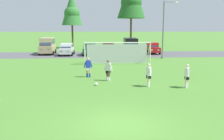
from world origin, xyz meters
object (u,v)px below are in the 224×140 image
(soccer_goal, at_px, (117,52))
(player_defender_far, at_px, (88,67))
(parked_car_slot_far_left, at_px, (48,45))
(street_lamp, at_px, (165,29))
(parked_car_slot_right, at_px, (152,48))
(parked_car_slot_center, at_px, (108,48))
(parked_car_slot_center_left, at_px, (90,49))
(player_winger_left, at_px, (149,75))
(player_striker_near, at_px, (187,76))
(parked_car_slot_left, at_px, (67,49))
(player_midfield_center, at_px, (108,70))
(parked_car_slot_center_right, at_px, (130,46))
(soccer_ball, at_px, (96,84))

(soccer_goal, bearing_deg, player_defender_far, -112.26)
(parked_car_slot_far_left, height_order, street_lamp, street_lamp)
(parked_car_slot_right, bearing_deg, parked_car_slot_far_left, 179.11)
(parked_car_slot_center, height_order, parked_car_slot_right, same)
(player_defender_far, bearing_deg, parked_car_slot_center_left, 90.99)
(player_winger_left, bearing_deg, parked_car_slot_center, 94.88)
(parked_car_slot_center_left, xyz_separation_m, street_lamp, (9.96, -4.74, 2.99))
(soccer_goal, distance_m, parked_car_slot_right, 12.21)
(player_striker_near, bearing_deg, parked_car_slot_left, 117.45)
(player_winger_left, bearing_deg, parked_car_slot_center_left, 103.07)
(parked_car_slot_left, xyz_separation_m, street_lamp, (13.43, -4.81, 2.99))
(parked_car_slot_far_left, distance_m, parked_car_slot_center_left, 6.82)
(parked_car_slot_center_left, bearing_deg, parked_car_slot_right, 8.43)
(parked_car_slot_center_left, bearing_deg, player_winger_left, -76.93)
(soccer_goal, bearing_deg, parked_car_slot_left, 127.35)
(player_defender_far, xyz_separation_m, parked_car_slot_center_left, (-0.28, 16.37, 0.05))
(soccer_goal, relative_size, player_winger_left, 4.54)
(parked_car_slot_center, bearing_deg, player_midfield_center, -92.80)
(soccer_goal, relative_size, parked_car_slot_center_right, 1.53)
(parked_car_slot_center_left, distance_m, street_lamp, 11.43)
(soccer_goal, xyz_separation_m, player_defender_far, (-3.07, -7.51, -0.47))
(player_striker_near, bearing_deg, soccer_goal, 108.31)
(player_striker_near, xyz_separation_m, parked_car_slot_right, (2.68, 21.88, 0.05))
(player_midfield_center, distance_m, parked_car_slot_center_left, 17.92)
(soccer_goal, height_order, parked_car_slot_far_left, soccer_goal)
(parked_car_slot_center_left, bearing_deg, soccer_goal, -69.26)
(soccer_goal, height_order, parked_car_slot_left, soccer_goal)
(player_winger_left, distance_m, street_lamp, 16.37)
(soccer_ball, height_order, parked_car_slot_left, parked_car_slot_left)
(soccer_goal, height_order, parked_car_slot_right, soccer_goal)
(parked_car_slot_center_left, relative_size, parked_car_slot_center, 1.00)
(parked_car_slot_center_left, relative_size, parked_car_slot_right, 1.01)
(player_winger_left, relative_size, parked_car_slot_far_left, 0.34)
(player_winger_left, height_order, parked_car_slot_right, parked_car_slot_right)
(parked_car_slot_left, bearing_deg, parked_car_slot_far_left, 152.21)
(player_defender_far, bearing_deg, parked_car_slot_center_right, 70.04)
(soccer_goal, relative_size, parked_car_slot_center, 1.74)
(player_winger_left, height_order, parked_car_slot_center, parked_car_slot_center)
(player_winger_left, bearing_deg, soccer_ball, 172.35)
(player_winger_left, relative_size, parked_car_slot_center_left, 0.38)
(player_midfield_center, xyz_separation_m, parked_car_slot_center_right, (4.24, 17.50, 0.52))
(player_defender_far, distance_m, parked_car_slot_center, 17.85)
(parked_car_slot_right, bearing_deg, soccer_goal, -122.22)
(player_winger_left, bearing_deg, parked_car_slot_far_left, 117.40)
(parked_car_slot_center, bearing_deg, parked_car_slot_right, 1.33)
(parked_car_slot_center_left, xyz_separation_m, parked_car_slot_right, (9.86, 1.46, 0.00))
(parked_car_slot_far_left, xyz_separation_m, parked_car_slot_center_right, (12.70, -2.04, 0.00))
(player_midfield_center, height_order, parked_car_slot_center_right, parked_car_slot_center_right)
(player_winger_left, distance_m, parked_car_slot_center_left, 20.44)
(player_striker_near, xyz_separation_m, parked_car_slot_far_left, (-13.77, 22.13, 0.52))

